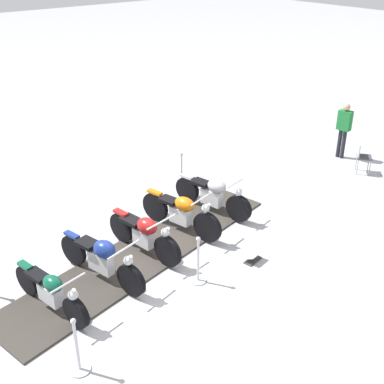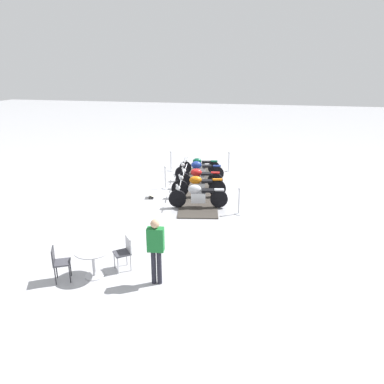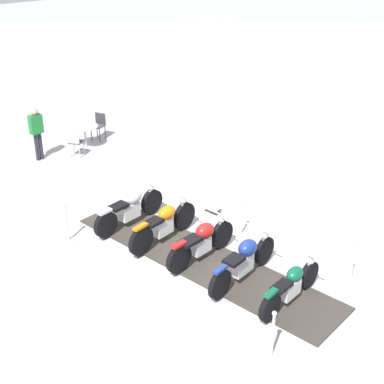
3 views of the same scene
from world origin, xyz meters
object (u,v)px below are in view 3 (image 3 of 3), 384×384
motorcycle_forest (291,285)px  stanchion_left_front (272,341)px  motorcycle_navy (245,259)px  info_placard (213,210)px  stanchion_right_mid (241,224)px  bystander_person (36,129)px  cafe_chair_near_table (99,124)px  motorcycle_copper (164,223)px  motorcycle_chrome (130,208)px  cafe_table (85,131)px  cafe_chair_across_table (75,141)px  motorcycle_maroon (202,241)px  stanchion_right_front (351,271)px  stanchion_left_rear (67,228)px

motorcycle_forest → stanchion_left_front: 1.62m
motorcycle_navy → info_placard: 3.13m
stanchion_right_mid → bystander_person: size_ratio=0.60×
motorcycle_forest → cafe_chair_near_table: motorcycle_forest is taller
motorcycle_copper → motorcycle_chrome: size_ratio=0.99×
cafe_table → cafe_chair_across_table: 0.82m
motorcycle_maroon → bystander_person: size_ratio=1.22×
motorcycle_navy → motorcycle_copper: 2.37m
stanchion_left_front → stanchion_right_front: bearing=-169.0°
stanchion_right_mid → cafe_chair_near_table: size_ratio=1.13×
stanchion_right_mid → bystander_person: bystander_person is taller
stanchion_left_rear → stanchion_right_front: size_ratio=0.97×
motorcycle_navy → motorcycle_chrome: 3.55m
motorcycle_navy → stanchion_left_front: bearing=-132.7°
stanchion_right_front → info_placard: bearing=-85.2°
motorcycle_copper → motorcycle_chrome: bearing=88.0°
motorcycle_navy → stanchion_right_front: (-1.75, 1.46, -0.23)m
motorcycle_maroon → cafe_chair_across_table: bearing=77.4°
motorcycle_chrome → bystander_person: bystander_person is taller
stanchion_left_rear → info_placard: bearing=164.8°
motorcycle_forest → cafe_chair_across_table: size_ratio=2.25×
motorcycle_navy → stanchion_left_rear: bearing=108.5°
stanchion_right_front → bystander_person: bystander_person is taller
cafe_table → bystander_person: (1.66, 0.05, 0.46)m
motorcycle_forest → cafe_table: (-0.65, -10.02, 0.11)m
motorcycle_navy → motorcycle_maroon: (0.24, -1.15, -0.02)m
motorcycle_navy → motorcycle_chrome: bearing=88.4°
stanchion_left_rear → cafe_chair_near_table: (-3.88, -5.47, 0.18)m
cafe_chair_across_table → cafe_table: bearing=0.0°
motorcycle_forest → stanchion_right_front: bearing=-21.8°
motorcycle_navy → cafe_table: motorcycle_navy is taller
motorcycle_forest → stanchion_left_front: bearing=-159.0°
stanchion_left_front → info_placard: (-2.55, -4.78, -0.28)m
motorcycle_maroon → stanchion_left_rear: motorcycle_maroon is taller
motorcycle_maroon → bystander_person: bearing=85.4°
stanchion_right_mid → stanchion_left_rear: bearing=-33.8°
motorcycle_navy → motorcycle_chrome: size_ratio=1.02×
motorcycle_copper → stanchion_left_front: 4.40m
info_placard → motorcycle_navy: bearing=-37.8°
stanchion_left_rear → cafe_chair_across_table: 5.22m
cafe_table → cafe_chair_across_table: size_ratio=1.00×
motorcycle_chrome → bystander_person: bearing=79.6°
cafe_chair_across_table → motorcycle_copper: bearing=-136.3°
motorcycle_maroon → motorcycle_copper: bearing=91.9°
motorcycle_forest → stanchion_left_front: stanchion_left_front is taller
stanchion_left_front → motorcycle_navy: bearing=-119.9°
motorcycle_copper → cafe_chair_across_table: size_ratio=2.46×
motorcycle_copper → cafe_chair_across_table: motorcycle_copper is taller
motorcycle_forest → motorcycle_chrome: bearing=90.0°
stanchion_right_mid → cafe_chair_across_table: size_ratio=1.15×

